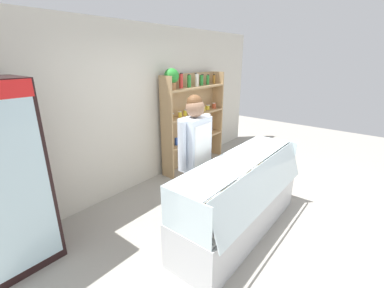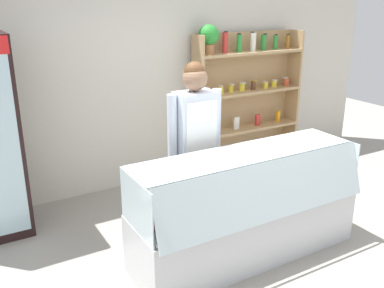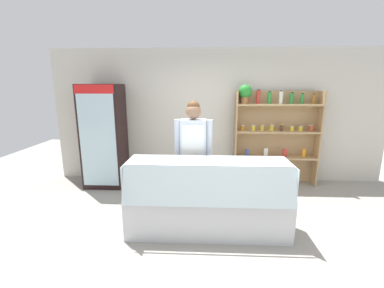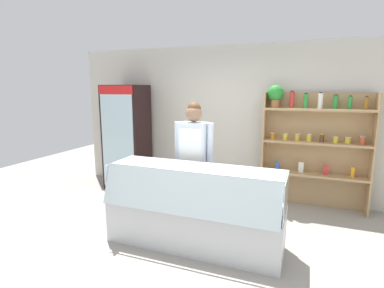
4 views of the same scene
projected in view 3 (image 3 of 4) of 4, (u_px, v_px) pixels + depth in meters
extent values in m
plane|color=gray|center=(224.00, 233.00, 3.51)|extent=(12.00, 12.00, 0.00)
cube|color=beige|center=(218.00, 117.00, 5.31)|extent=(6.80, 0.10, 2.70)
cube|color=black|center=(104.00, 136.00, 5.05)|extent=(0.76, 0.62, 2.01)
cube|color=silver|center=(98.00, 139.00, 4.74)|extent=(0.68, 0.01, 1.81)
cube|color=red|center=(94.00, 89.00, 4.54)|extent=(0.72, 0.01, 0.16)
cylinder|color=#3356B2|center=(90.00, 172.00, 4.97)|extent=(0.07, 0.07, 0.17)
cylinder|color=orange|center=(98.00, 172.00, 4.96)|extent=(0.05, 0.05, 0.18)
cylinder|color=purple|center=(106.00, 171.00, 4.95)|extent=(0.06, 0.06, 0.22)
cylinder|color=silver|center=(114.00, 172.00, 4.94)|extent=(0.06, 0.06, 0.19)
cylinder|color=#3356B2|center=(87.00, 145.00, 4.85)|extent=(0.05, 0.05, 0.18)
cylinder|color=red|center=(96.00, 146.00, 4.84)|extent=(0.06, 0.06, 0.17)
cylinder|color=silver|center=(104.00, 145.00, 4.83)|extent=(0.06, 0.06, 0.19)
cylinder|color=silver|center=(112.00, 146.00, 4.83)|extent=(0.05, 0.05, 0.17)
cylinder|color=#3356B2|center=(86.00, 117.00, 4.72)|extent=(0.06, 0.06, 0.19)
cylinder|color=purple|center=(98.00, 118.00, 4.72)|extent=(0.05, 0.05, 0.14)
cylinder|color=orange|center=(109.00, 118.00, 4.71)|extent=(0.05, 0.05, 0.16)
cube|color=tan|center=(274.00, 138.00, 5.22)|extent=(1.65, 0.02, 1.88)
cube|color=tan|center=(235.00, 139.00, 5.12)|extent=(0.03, 0.28, 1.88)
cube|color=tan|center=(318.00, 140.00, 5.05)|extent=(0.03, 0.28, 1.88)
cube|color=tan|center=(275.00, 157.00, 5.17)|extent=(1.59, 0.28, 0.04)
cube|color=tan|center=(277.00, 132.00, 5.05)|extent=(1.59, 0.28, 0.04)
cube|color=tan|center=(279.00, 105.00, 4.93)|extent=(1.59, 0.28, 0.04)
cylinder|color=#996038|center=(245.00, 100.00, 4.95)|extent=(0.15, 0.15, 0.12)
sphere|color=#27862D|center=(245.00, 91.00, 4.91)|extent=(0.26, 0.26, 0.26)
cylinder|color=red|center=(258.00, 97.00, 4.93)|extent=(0.07, 0.07, 0.26)
cylinder|color=black|center=(259.00, 90.00, 4.89)|extent=(0.05, 0.05, 0.02)
cylinder|color=#2D8C38|center=(269.00, 98.00, 4.91)|extent=(0.07, 0.07, 0.22)
cylinder|color=black|center=(270.00, 92.00, 4.89)|extent=(0.05, 0.05, 0.02)
cylinder|color=silver|center=(281.00, 98.00, 4.88)|extent=(0.07, 0.07, 0.24)
cylinder|color=black|center=(281.00, 91.00, 4.87)|extent=(0.05, 0.05, 0.02)
cylinder|color=#2D8C38|center=(291.00, 98.00, 4.92)|extent=(0.07, 0.07, 0.20)
cylinder|color=black|center=(292.00, 93.00, 4.87)|extent=(0.05, 0.05, 0.02)
cylinder|color=#2D8C38|center=(302.00, 99.00, 4.90)|extent=(0.06, 0.06, 0.19)
cylinder|color=black|center=(303.00, 93.00, 4.87)|extent=(0.04, 0.04, 0.02)
cylinder|color=#9E6623|center=(314.00, 99.00, 4.88)|extent=(0.06, 0.06, 0.18)
cylinder|color=black|center=(314.00, 94.00, 4.86)|extent=(0.04, 0.04, 0.02)
cylinder|color=orange|center=(243.00, 128.00, 5.09)|extent=(0.07, 0.07, 0.10)
cylinder|color=silver|center=(243.00, 125.00, 5.05)|extent=(0.07, 0.07, 0.01)
cylinder|color=yellow|center=(253.00, 128.00, 5.05)|extent=(0.07, 0.07, 0.10)
cylinder|color=silver|center=(253.00, 125.00, 5.04)|extent=(0.07, 0.07, 0.01)
cylinder|color=yellow|center=(262.00, 128.00, 5.07)|extent=(0.07, 0.07, 0.10)
cylinder|color=silver|center=(263.00, 125.00, 5.04)|extent=(0.07, 0.07, 0.01)
cylinder|color=yellow|center=(272.00, 128.00, 5.06)|extent=(0.08, 0.08, 0.11)
cylinder|color=silver|center=(272.00, 125.00, 5.03)|extent=(0.08, 0.08, 0.01)
cylinder|color=brown|center=(281.00, 128.00, 5.04)|extent=(0.07, 0.07, 0.12)
cylinder|color=gold|center=(282.00, 125.00, 5.02)|extent=(0.07, 0.07, 0.01)
cylinder|color=yellow|center=(292.00, 129.00, 5.01)|extent=(0.07, 0.07, 0.09)
cylinder|color=silver|center=(292.00, 126.00, 5.01)|extent=(0.07, 0.07, 0.01)
cylinder|color=yellow|center=(301.00, 129.00, 5.03)|extent=(0.08, 0.08, 0.09)
cylinder|color=silver|center=(301.00, 126.00, 5.00)|extent=(0.08, 0.08, 0.01)
cylinder|color=#BF4C2D|center=(311.00, 128.00, 4.99)|extent=(0.08, 0.08, 0.11)
cylinder|color=silver|center=(311.00, 125.00, 4.99)|extent=(0.08, 0.08, 0.01)
cube|color=#3356B2|center=(247.00, 153.00, 5.17)|extent=(0.06, 0.04, 0.14)
cube|color=silver|center=(266.00, 152.00, 5.15)|extent=(0.08, 0.05, 0.17)
cube|color=red|center=(285.00, 153.00, 5.14)|extent=(0.07, 0.04, 0.16)
cube|color=orange|center=(304.00, 153.00, 5.12)|extent=(0.05, 0.04, 0.16)
cube|color=silver|center=(207.00, 212.00, 3.53)|extent=(2.16, 0.65, 0.55)
cube|color=white|center=(208.00, 192.00, 3.46)|extent=(2.10, 0.59, 0.03)
cube|color=silver|center=(208.00, 187.00, 3.12)|extent=(2.12, 0.16, 0.47)
cube|color=silver|center=(208.00, 161.00, 3.42)|extent=(2.12, 0.49, 0.01)
cube|color=silver|center=(129.00, 177.00, 3.47)|extent=(0.01, 0.61, 0.45)
cube|color=silver|center=(290.00, 179.00, 3.37)|extent=(0.01, 0.61, 0.45)
cube|color=tan|center=(147.00, 186.00, 3.57)|extent=(0.16, 0.11, 0.04)
cube|color=white|center=(143.00, 192.00, 3.38)|extent=(0.05, 0.03, 0.02)
cube|color=beige|center=(171.00, 187.00, 3.55)|extent=(0.16, 0.11, 0.05)
cube|color=white|center=(169.00, 192.00, 3.36)|extent=(0.05, 0.03, 0.02)
cube|color=beige|center=(195.00, 187.00, 3.54)|extent=(0.16, 0.12, 0.05)
cube|color=white|center=(195.00, 193.00, 3.35)|extent=(0.05, 0.03, 0.02)
cube|color=tan|center=(220.00, 188.00, 3.52)|extent=(0.16, 0.12, 0.04)
cube|color=white|center=(221.00, 193.00, 3.33)|extent=(0.05, 0.03, 0.02)
cube|color=beige|center=(245.00, 188.00, 3.51)|extent=(0.17, 0.14, 0.04)
cube|color=white|center=(247.00, 194.00, 3.32)|extent=(0.05, 0.03, 0.02)
cube|color=tan|center=(270.00, 188.00, 3.49)|extent=(0.17, 0.12, 0.06)
cube|color=white|center=(274.00, 194.00, 3.30)|extent=(0.05, 0.03, 0.02)
cylinder|color=#C1706B|center=(140.00, 187.00, 3.39)|extent=(0.18, 0.17, 0.15)
cylinder|color=tan|center=(156.00, 188.00, 3.38)|extent=(0.16, 0.15, 0.15)
cylinder|color=white|center=(250.00, 186.00, 3.33)|extent=(0.07, 0.07, 0.22)
cylinder|color=white|center=(257.00, 186.00, 3.33)|extent=(0.07, 0.07, 0.23)
cylinder|color=#4C4233|center=(188.00, 187.00, 4.05)|extent=(0.13, 0.13, 0.81)
cylinder|color=#4C4233|center=(199.00, 187.00, 4.05)|extent=(0.13, 0.13, 0.81)
cube|color=silver|center=(193.00, 142.00, 3.88)|extent=(0.38, 0.24, 0.67)
cube|color=white|center=(193.00, 167.00, 3.84)|extent=(0.32, 0.01, 1.25)
cylinder|color=silver|center=(177.00, 139.00, 3.89)|extent=(0.09, 0.09, 0.60)
cylinder|color=silver|center=(209.00, 139.00, 3.87)|extent=(0.09, 0.09, 0.60)
sphere|color=#8C664C|center=(193.00, 111.00, 3.78)|extent=(0.23, 0.23, 0.23)
sphere|color=brown|center=(193.00, 107.00, 3.78)|extent=(0.20, 0.20, 0.20)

